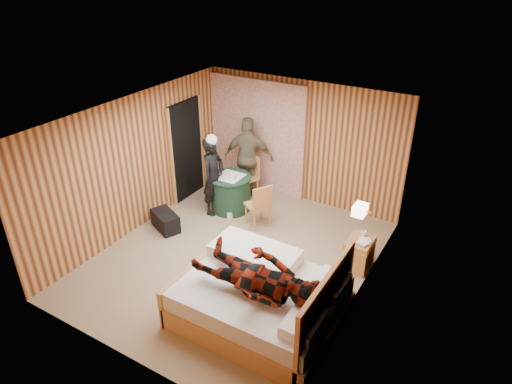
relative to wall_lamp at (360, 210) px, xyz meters
The scene contains 23 objects.
floor 2.36m from the wall_lamp, 166.83° to the right, with size 4.20×5.00×0.01m, color tan.
ceiling 2.31m from the wall_lamp, 166.83° to the right, with size 4.20×5.00×0.01m, color silver.
wall_back 2.81m from the wall_lamp, 133.17° to the left, with size 4.20×0.02×2.50m, color #E09E55.
wall_left 4.05m from the wall_lamp, behind, with size 0.02×5.00×2.50m, color #E09E55.
wall_right 0.49m from the wall_lamp, 68.55° to the right, with size 0.02×5.00×2.50m, color #E09E55.
curtain 3.53m from the wall_lamp, 145.89° to the left, with size 2.20×0.08×2.40m, color silver.
doorway 4.10m from the wall_lamp, 166.59° to the left, with size 0.06×0.90×2.05m, color black.
wall_lamp is the anchor object (origin of this frame).
bed 1.91m from the wall_lamp, 119.24° to the right, with size 2.19×1.73×1.19m.
nightstand 1.10m from the wall_lamp, 96.27° to the left, with size 0.40×0.55×0.53m.
round_table 3.17m from the wall_lamp, 162.73° to the left, with size 0.83×0.83×0.74m.
chair_far 3.35m from the wall_lamp, 151.49° to the left, with size 0.55×0.55×0.93m.
chair_near 2.28m from the wall_lamp, 163.27° to the left, with size 0.55×0.55×0.89m.
duffel_bag 3.72m from the wall_lamp, behind, with size 0.61×0.33×0.35m, color black.
sneaker_left 3.13m from the wall_lamp, 168.00° to the left, with size 0.30×0.12×0.13m, color white.
sneaker_right 2.48m from the wall_lamp, behind, with size 0.30×0.12×0.13m, color white.
woman_standing 3.22m from the wall_lamp, 168.21° to the left, with size 0.57×0.37×1.56m, color black.
man_at_table 3.33m from the wall_lamp, 151.14° to the left, with size 1.01×0.42×1.72m, color #746C4D.
man_on_bed 1.86m from the wall_lamp, 114.85° to the right, with size 1.77×0.67×0.86m, color maroon.
book_lower 0.84m from the wall_lamp, 97.18° to the left, with size 0.17×0.22×0.02m, color white.
book_upper 0.82m from the wall_lamp, 97.18° to the left, with size 0.16×0.22×0.02m, color white.
cup_nightstand 0.90m from the wall_lamp, 94.72° to the left, with size 0.10×0.10×0.09m, color white.
cup_table 2.97m from the wall_lamp, 163.08° to the left, with size 0.12×0.12×0.10m, color white.
Camera 1 is at (3.54, -5.26, 4.67)m, focal length 32.00 mm.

